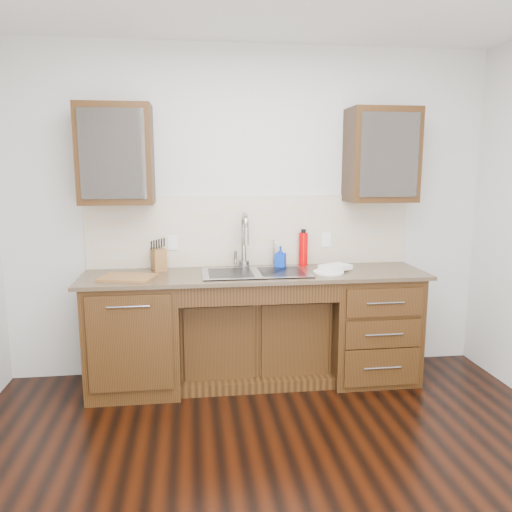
{
  "coord_description": "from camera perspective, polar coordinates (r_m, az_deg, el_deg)",
  "views": [
    {
      "loc": [
        -0.49,
        -2.38,
        1.73
      ],
      "look_at": [
        0.0,
        1.4,
        1.05
      ],
      "focal_mm": 35.0,
      "sensor_mm": 36.0,
      "label": 1
    }
  ],
  "objects": [
    {
      "name": "outlet_right",
      "position": [
        4.31,
        8.04,
        1.87
      ],
      "size": [
        0.08,
        0.01,
        0.12
      ],
      "primitive_type": "cube",
      "color": "white",
      "rests_on": "backsplash"
    },
    {
      "name": "cutting_board",
      "position": [
        3.85,
        -14.46,
        -2.4
      ],
      "size": [
        0.45,
        0.37,
        0.02
      ],
      "primitive_type": "cube",
      "rotation": [
        0.0,
        0.0,
        -0.27
      ],
      "color": "brown",
      "rests_on": "countertop"
    },
    {
      "name": "upper_cabinet_right",
      "position": [
        4.26,
        14.11,
        11.08
      ],
      "size": [
        0.55,
        0.34,
        0.75
      ],
      "primitive_type": "cube",
      "color": "#593014",
      "rests_on": "wall_back"
    },
    {
      "name": "dish_towel",
      "position": [
        4.04,
        9.06,
        -1.25
      ],
      "size": [
        0.28,
        0.25,
        0.04
      ],
      "primitive_type": "cube",
      "rotation": [
        0.0,
        0.0,
        0.49
      ],
      "color": "white",
      "rests_on": "plate"
    },
    {
      "name": "base_cabinet_right",
      "position": [
        4.29,
        12.74,
        -7.67
      ],
      "size": [
        0.7,
        0.62,
        0.88
      ],
      "primitive_type": "cube",
      "color": "#593014",
      "rests_on": "ground"
    },
    {
      "name": "faucet",
      "position": [
        4.09,
        -1.41,
        1.39
      ],
      "size": [
        0.04,
        0.04,
        0.4
      ],
      "primitive_type": "cylinder",
      "color": "#999993",
      "rests_on": "countertop"
    },
    {
      "name": "water_bottle",
      "position": [
        4.22,
        5.42,
        0.78
      ],
      "size": [
        0.09,
        0.09,
        0.28
      ],
      "primitive_type": "cylinder",
      "rotation": [
        0.0,
        0.0,
        0.23
      ],
      "color": "#DA0002",
      "rests_on": "countertop"
    },
    {
      "name": "cup_right_a",
      "position": [
        4.21,
        12.26,
        10.49
      ],
      "size": [
        0.17,
        0.17,
        0.1
      ],
      "primitive_type": "imported",
      "rotation": [
        0.0,
        0.0,
        0.44
      ],
      "color": "white",
      "rests_on": "upper_cabinet_right"
    },
    {
      "name": "outlet_left",
      "position": [
        4.16,
        -9.51,
        1.53
      ],
      "size": [
        0.08,
        0.01,
        0.12
      ],
      "primitive_type": "cube",
      "color": "white",
      "rests_on": "backsplash"
    },
    {
      "name": "sink",
      "position": [
        3.93,
        -0.02,
        -3.2
      ],
      "size": [
        0.84,
        0.46,
        0.19
      ],
      "primitive_type": "cube",
      "color": "#9E9EA5",
      "rests_on": "countertop"
    },
    {
      "name": "knife_block",
      "position": [
        4.1,
        -11.07,
        -0.37
      ],
      "size": [
        0.14,
        0.18,
        0.18
      ],
      "primitive_type": "cube",
      "rotation": [
        0.0,
        0.0,
        0.31
      ],
      "color": "olive",
      "rests_on": "countertop"
    },
    {
      "name": "ground",
      "position": [
        3.02,
        3.82,
        -26.09
      ],
      "size": [
        4.0,
        3.5,
        0.1
      ],
      "primitive_type": "cube",
      "color": "black"
    },
    {
      "name": "countertop",
      "position": [
        3.93,
        -0.05,
        -2.16
      ],
      "size": [
        2.7,
        0.65,
        0.03
      ],
      "primitive_type": "cube",
      "color": "#84705B",
      "rests_on": "base_cabinet_left"
    },
    {
      "name": "filter_tap",
      "position": [
        4.15,
        2.02,
        0.38
      ],
      "size": [
        0.02,
        0.02,
        0.24
      ],
      "primitive_type": "cylinder",
      "color": "#999993",
      "rests_on": "countertop"
    },
    {
      "name": "plate",
      "position": [
        3.97,
        8.29,
        -1.84
      ],
      "size": [
        0.31,
        0.31,
        0.01
      ],
      "primitive_type": "cylinder",
      "rotation": [
        0.0,
        0.0,
        0.34
      ],
      "color": "white",
      "rests_on": "countertop"
    },
    {
      "name": "cup_left_a",
      "position": [
        4.03,
        -17.84,
        10.21
      ],
      "size": [
        0.13,
        0.13,
        0.09
      ],
      "primitive_type": "imported",
      "rotation": [
        0.0,
        0.0,
        0.08
      ],
      "color": "silver",
      "rests_on": "upper_cabinet_left"
    },
    {
      "name": "base_cabinet_center",
      "position": [
        4.18,
        -0.23,
        -9.17
      ],
      "size": [
        1.2,
        0.44,
        0.7
      ],
      "primitive_type": "cube",
      "color": "#593014",
      "rests_on": "ground"
    },
    {
      "name": "cup_right_b",
      "position": [
        4.28,
        14.94,
        10.35
      ],
      "size": [
        0.11,
        0.11,
        0.1
      ],
      "primitive_type": "imported",
      "rotation": [
        0.0,
        0.0,
        -0.09
      ],
      "color": "white",
      "rests_on": "upper_cabinet_right"
    },
    {
      "name": "base_cabinet_left",
      "position": [
        4.06,
        -13.64,
        -8.71
      ],
      "size": [
        0.7,
        0.62,
        0.88
      ],
      "primitive_type": "cube",
      "color": "#593014",
      "rests_on": "ground"
    },
    {
      "name": "backsplash",
      "position": [
        4.19,
        -0.6,
        2.9
      ],
      "size": [
        2.7,
        0.02,
        0.59
      ],
      "primitive_type": "cube",
      "color": "beige",
      "rests_on": "wall_back"
    },
    {
      "name": "wall_back",
      "position": [
        4.23,
        -0.7,
        4.95
      ],
      "size": [
        4.0,
        0.1,
        2.7
      ],
      "primitive_type": "cube",
      "color": "silver",
      "rests_on": "ground"
    },
    {
      "name": "soap_bottle",
      "position": [
        4.12,
        2.81,
        -0.12
      ],
      "size": [
        0.11,
        0.11,
        0.18
      ],
      "primitive_type": "imported",
      "rotation": [
        0.0,
        0.0,
        -0.39
      ],
      "color": "#0835C3",
      "rests_on": "countertop"
    },
    {
      "name": "cup_left_b",
      "position": [
        3.99,
        -13.45,
        10.46
      ],
      "size": [
        0.12,
        0.12,
        0.1
      ],
      "primitive_type": "imported",
      "rotation": [
        0.0,
        0.0,
        -0.18
      ],
      "color": "white",
      "rests_on": "upper_cabinet_left"
    },
    {
      "name": "upper_cabinet_left",
      "position": [
        4.01,
        -15.71,
        11.09
      ],
      "size": [
        0.55,
        0.34,
        0.75
      ],
      "primitive_type": "cube",
      "color": "#593014",
      "rests_on": "wall_back"
    }
  ]
}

